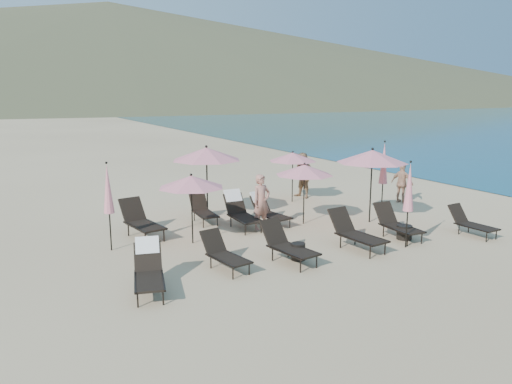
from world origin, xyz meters
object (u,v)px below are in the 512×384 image
lounger_6 (141,220)px  lounger_7 (203,210)px  side_table_0 (298,251)px  side_table_1 (404,232)px  lounger_1 (224,253)px  lounger_4 (397,223)px  umbrella_closed_0 (409,188)px  umbrella_open_2 (372,156)px  lounger_8 (241,211)px  beachgoer_c (402,183)px  lounger_2 (287,244)px  lounger_0 (149,269)px  umbrella_open_4 (293,157)px  umbrella_open_1 (304,170)px  lounger_3 (355,232)px  lounger_9 (268,210)px  umbrella_open_0 (191,182)px  beachgoer_b (303,175)px  umbrella_closed_2 (108,189)px  umbrella_closed_1 (384,164)px  umbrella_open_3 (206,154)px  lounger_5 (471,222)px  beachgoer_a (261,202)px

lounger_6 → lounger_7: lounger_6 is taller
side_table_0 → side_table_1: side_table_0 is taller
lounger_1 → lounger_4: bearing=-9.9°
umbrella_closed_0 → umbrella_open_2: bearing=70.1°
lounger_4 → lounger_8: bearing=140.7°
umbrella_open_2 → beachgoer_c: size_ratio=1.61×
lounger_6 → lounger_2: bearing=-65.7°
lounger_0 → beachgoer_c: 11.86m
umbrella_open_4 → side_table_0: bearing=-121.0°
lounger_4 → lounger_6: 7.60m
lounger_2 → lounger_0: bearing=173.4°
umbrella_open_1 → lounger_2: bearing=-129.9°
lounger_2 → lounger_8: lounger_8 is taller
lounger_3 → side_table_1: bearing=-4.7°
lounger_8 → umbrella_open_1: 2.44m
side_table_1 → lounger_0: bearing=-178.5°
lounger_9 → side_table_1: (2.71, -3.39, -0.27)m
umbrella_open_0 → beachgoer_b: bearing=30.7°
umbrella_open_4 → umbrella_closed_2: (-7.64, -2.83, -0.07)m
lounger_0 → lounger_4: (7.61, 0.42, -0.05)m
lounger_0 → side_table_0: 3.98m
lounger_2 → umbrella_closed_1: bearing=16.1°
lounger_1 → umbrella_closed_0: size_ratio=0.65×
lounger_1 → umbrella_open_0: umbrella_open_0 is taller
lounger_3 → side_table_1: size_ratio=4.12×
umbrella_open_0 → umbrella_open_3: size_ratio=0.80×
lounger_5 → umbrella_open_4: size_ratio=0.76×
lounger_0 → lounger_3: 5.87m
lounger_7 → umbrella_open_0: (-1.17, -2.05, 1.38)m
lounger_2 → umbrella_open_3: umbrella_open_3 is taller
lounger_5 → lounger_9: bearing=136.4°
side_table_0 → side_table_1: bearing=1.0°
umbrella_closed_2 → umbrella_open_0: bearing=-11.1°
lounger_2 → umbrella_closed_0: bearing=-18.2°
lounger_2 → lounger_9: lounger_9 is taller
umbrella_open_2 → lounger_5: bearing=-57.8°
lounger_9 → lounger_2: bearing=-121.1°
lounger_7 → beachgoer_b: (5.04, 1.64, 0.51)m
lounger_0 → umbrella_closed_1: bearing=31.5°
lounger_3 → umbrella_open_1: 3.18m
lounger_1 → lounger_9: size_ratio=0.95×
lounger_8 → beachgoer_a: (0.48, -0.50, 0.34)m
lounger_4 → umbrella_open_2: (0.53, 1.79, 1.75)m
lounger_6 → lounger_8: size_ratio=1.07×
umbrella_closed_0 → beachgoer_c: bearing=47.0°
lounger_9 → lounger_5: bearing=-49.5°
umbrella_open_3 → beachgoer_a: umbrella_open_3 is taller
lounger_8 → side_table_0: size_ratio=4.05×
umbrella_open_4 → lounger_7: bearing=-164.1°
lounger_3 → umbrella_open_2: bearing=36.3°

